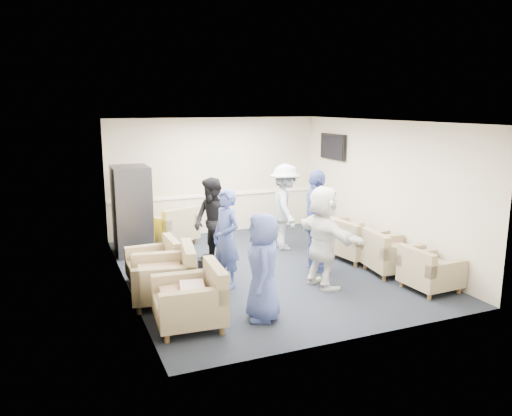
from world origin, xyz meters
name	(u,v)px	position (x,y,z in m)	size (l,w,h in m)	color
floor	(266,269)	(0.00, 0.00, 0.00)	(6.00, 6.00, 0.00)	black
ceiling	(267,121)	(0.00, 0.00, 2.70)	(6.00, 6.00, 0.00)	silver
back_wall	(215,176)	(0.00, 3.00, 1.35)	(5.00, 0.02, 2.70)	beige
front_wall	(362,238)	(0.00, -3.00, 1.35)	(5.00, 0.02, 2.70)	beige
left_wall	(124,208)	(-2.50, 0.00, 1.35)	(0.02, 6.00, 2.70)	beige
right_wall	(382,189)	(2.50, 0.00, 1.35)	(0.02, 6.00, 2.70)	beige
chair_rail	(216,195)	(0.00, 2.98, 0.90)	(4.98, 0.04, 0.06)	white
tv	(333,147)	(2.44, 1.80, 2.05)	(0.10, 1.00, 0.58)	black
armchair_left_near	(194,301)	(-1.88, -1.84, 0.36)	(0.96, 0.96, 0.72)	#8E7E5C
armchair_left_mid	(168,279)	(-2.01, -0.84, 0.37)	(1.08, 1.08, 0.75)	#8E7E5C
armchair_left_far	(156,265)	(-2.02, 0.04, 0.32)	(0.83, 0.83, 0.65)	#8E7E5C
armchair_right_near	(428,272)	(2.01, -2.00, 0.31)	(0.81, 0.81, 0.62)	#8E7E5C
armchair_right_midnear	(389,256)	(1.95, -1.05, 0.33)	(0.92, 0.92, 0.67)	#8E7E5C
armchair_right_midfar	(355,243)	(1.84, -0.13, 0.34)	(0.96, 0.96, 0.69)	#8E7E5C
armchair_right_far	(336,233)	(2.00, 0.84, 0.30)	(0.78, 0.78, 0.60)	#8E7E5C
armchair_corner	(173,228)	(-1.18, 2.34, 0.36)	(1.17, 1.17, 0.71)	#8E7E5C
vending_machine	(132,210)	(-2.09, 1.97, 0.90)	(0.73, 0.85, 1.79)	#46454C
backpack	(207,268)	(-1.21, -0.24, 0.26)	(0.33, 0.27, 0.51)	black
pillow	(192,289)	(-1.90, -1.83, 0.54)	(0.43, 0.32, 0.12)	beige
person_front_left	(263,267)	(-0.91, -1.97, 0.77)	(0.75, 0.49, 1.54)	#40529B
person_mid_left	(226,239)	(-0.96, -0.54, 0.82)	(0.60, 0.39, 1.65)	#40529B
person_back_left	(213,223)	(-0.83, 0.58, 0.84)	(0.81, 0.63, 1.67)	black
person_back_right	(285,207)	(0.91, 1.10, 0.90)	(1.16, 0.67, 1.80)	beige
person_mid_right	(316,221)	(0.82, -0.38, 0.93)	(1.09, 0.45, 1.86)	#40529B
person_front_right	(323,237)	(0.52, -1.16, 0.85)	(1.58, 0.50, 1.71)	white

